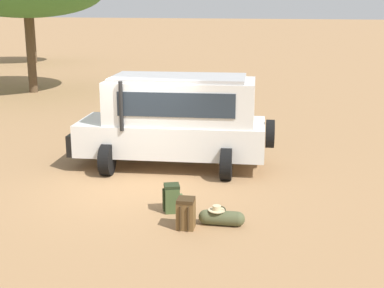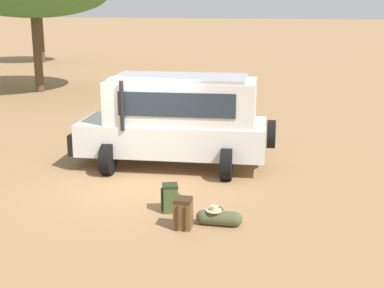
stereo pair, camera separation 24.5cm
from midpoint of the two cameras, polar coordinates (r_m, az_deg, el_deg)
ground_plane at (r=12.91m, az=-6.50°, el=-4.54°), size 320.00×320.00×0.00m
safari_vehicle at (r=14.13m, az=-2.25°, el=2.67°), size 5.47×3.22×2.44m
backpack_beside_front_wheel at (r=11.26m, az=-2.73°, el=-5.81°), size 0.47×0.42×0.60m
backpack_cluster_center at (r=10.44m, az=-1.32°, el=-7.42°), size 0.37×0.46×0.62m
duffel_bag_low_black_case at (r=10.64m, az=2.49°, el=-7.84°), size 0.92×0.36×0.40m
acacia_tree_left_mid at (r=42.15m, az=-16.99°, el=14.18°), size 5.92×5.49×5.18m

